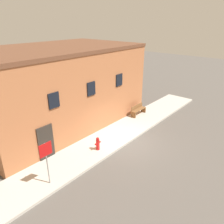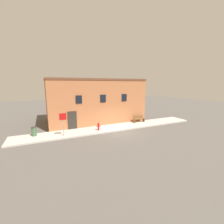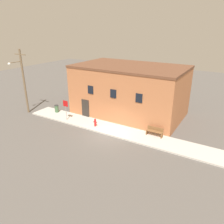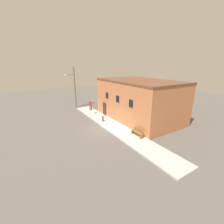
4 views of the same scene
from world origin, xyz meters
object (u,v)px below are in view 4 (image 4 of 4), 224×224
object	(u,v)px
trash_bin	(91,107)
utility_pole	(74,86)
stop_sign	(90,105)
fire_hydrant	(103,119)
bench	(138,132)

from	to	relation	value
trash_bin	utility_pole	world-z (taller)	utility_pole
stop_sign	utility_pole	world-z (taller)	utility_pole
fire_hydrant	utility_pole	xyz separation A→B (m)	(-9.73, -0.80, 3.59)
fire_hydrant	trash_bin	world-z (taller)	trash_bin
utility_pole	bench	bearing A→B (deg)	7.06
stop_sign	bench	bearing A→B (deg)	8.32
fire_hydrant	utility_pole	size ratio (longest dim) A/B	0.11
bench	utility_pole	distance (m)	16.42
stop_sign	utility_pole	size ratio (longest dim) A/B	0.30
stop_sign	bench	xyz separation A→B (m)	(9.93, 1.45, -1.16)
fire_hydrant	bench	distance (m)	6.28
fire_hydrant	stop_sign	bearing A→B (deg)	-175.69
stop_sign	bench	world-z (taller)	stop_sign
trash_bin	utility_pole	bearing A→B (deg)	-152.59
fire_hydrant	bench	world-z (taller)	bench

